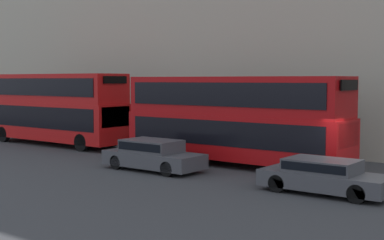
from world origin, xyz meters
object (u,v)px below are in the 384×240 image
bus_second_in_queue (55,106)px  car_dark_sedan (324,175)px  bus_leading (234,116)px  car_hatchback (153,154)px  pedestrian (148,134)px

bus_second_in_queue → car_dark_sedan: size_ratio=2.36×
bus_leading → car_dark_sedan: size_ratio=2.45×
car_hatchback → bus_second_in_queue: bearing=73.0°
car_hatchback → bus_leading: bearing=-31.6°
bus_leading → pedestrian: bus_leading is taller
bus_second_in_queue → bus_leading: bearing=-90.0°
bus_leading → bus_second_in_queue: size_ratio=1.04×
bus_second_in_queue → car_dark_sedan: bus_second_in_queue is taller
car_dark_sedan → car_hatchback: 8.09m
bus_second_in_queue → pedestrian: bus_second_in_queue is taller
pedestrian → bus_second_in_queue: bearing=115.2°
car_hatchback → pedestrian: pedestrian is taller
car_dark_sedan → pedestrian: 15.00m
car_hatchback → pedestrian: size_ratio=2.73×
car_hatchback → pedestrian: (5.97, 5.68, 0.07)m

